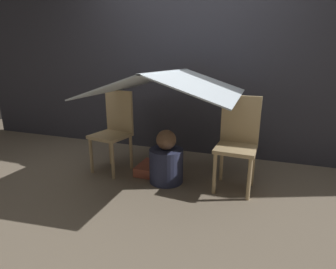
# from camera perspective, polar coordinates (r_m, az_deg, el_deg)

# --- Properties ---
(ground_plane) EXTENTS (8.80, 8.80, 0.00)m
(ground_plane) POSITION_cam_1_polar(r_m,az_deg,el_deg) (2.64, -1.81, -11.82)
(ground_plane) COLOR gray
(wall_back) EXTENTS (7.00, 0.05, 2.50)m
(wall_back) POSITION_cam_1_polar(r_m,az_deg,el_deg) (3.48, 5.44, 16.19)
(wall_back) COLOR #3D3D47
(wall_back) RESTS_ON ground_plane
(chair_left) EXTENTS (0.43, 0.43, 0.90)m
(chair_left) POSITION_cam_1_polar(r_m,az_deg,el_deg) (3.01, -11.60, 1.34)
(chair_left) COLOR #D1B27F
(chair_left) RESTS_ON ground_plane
(chair_right) EXTENTS (0.39, 0.39, 0.90)m
(chair_right) POSITION_cam_1_polar(r_m,az_deg,el_deg) (2.61, 14.89, -1.13)
(chair_right) COLOR #D1B27F
(chair_right) RESTS_ON ground_plane
(sheet_canopy) EXTENTS (1.36, 1.31, 0.23)m
(sheet_canopy) POSITION_cam_1_polar(r_m,az_deg,el_deg) (2.58, 0.00, 11.19)
(sheet_canopy) COLOR silver
(person_front) EXTENTS (0.35, 0.35, 0.56)m
(person_front) POSITION_cam_1_polar(r_m,az_deg,el_deg) (2.71, -0.31, -5.90)
(person_front) COLOR #2D3351
(person_front) RESTS_ON ground_plane
(floor_cushion) EXTENTS (0.45, 0.36, 0.10)m
(floor_cushion) POSITION_cam_1_polar(r_m,az_deg,el_deg) (2.95, -2.06, -7.61)
(floor_cushion) COLOR #CC664C
(floor_cushion) RESTS_ON ground_plane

